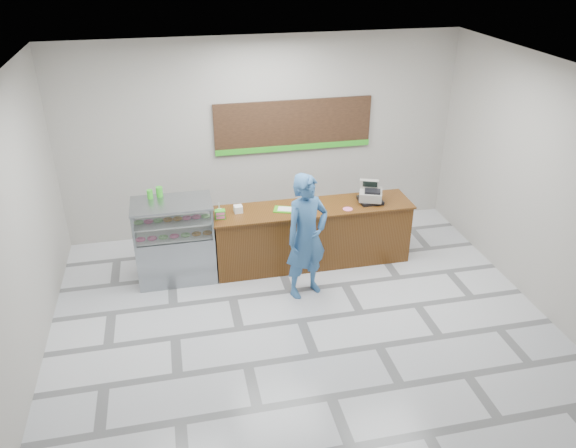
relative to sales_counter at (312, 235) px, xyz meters
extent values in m
plane|color=silver|center=(-0.55, -1.55, -0.52)|extent=(7.00, 7.00, 0.00)
plane|color=#B2ADA4|center=(-0.55, 1.45, 1.23)|extent=(7.00, 0.00, 7.00)
plane|color=silver|center=(-0.55, -1.55, 2.98)|extent=(7.00, 7.00, 0.00)
cube|color=#5C3314|center=(0.00, 0.00, -0.02)|extent=(3.20, 0.70, 1.00)
cube|color=#5C3314|center=(0.00, 0.00, 0.50)|extent=(3.26, 0.76, 0.03)
cube|color=gray|center=(-2.22, 0.00, -0.12)|extent=(1.20, 0.70, 0.80)
cube|color=white|center=(-2.22, 0.00, 0.53)|extent=(1.20, 0.70, 0.50)
cube|color=gray|center=(-2.22, 0.00, 0.80)|extent=(1.22, 0.72, 0.03)
cube|color=silver|center=(-2.22, 0.00, 0.30)|extent=(1.14, 0.64, 0.02)
cube|color=silver|center=(-2.22, 0.00, 0.54)|extent=(1.14, 0.64, 0.02)
torus|color=pink|center=(-2.72, -0.10, 0.34)|extent=(0.15, 0.15, 0.05)
torus|color=pink|center=(-2.55, -0.10, 0.34)|extent=(0.15, 0.15, 0.05)
torus|color=#92D279|center=(-2.39, -0.10, 0.34)|extent=(0.15, 0.15, 0.05)
torus|color=pink|center=(-2.22, -0.10, 0.34)|extent=(0.15, 0.15, 0.05)
torus|color=#92D279|center=(-2.05, -0.10, 0.34)|extent=(0.15, 0.15, 0.05)
torus|color=#AF7328|center=(-1.89, -0.10, 0.34)|extent=(0.15, 0.15, 0.05)
torus|color=#AF7328|center=(-1.72, -0.10, 0.34)|extent=(0.15, 0.15, 0.05)
torus|color=#92D279|center=(-2.72, 0.05, 0.58)|extent=(0.15, 0.15, 0.05)
torus|color=pink|center=(-2.58, 0.05, 0.58)|extent=(0.15, 0.15, 0.05)
torus|color=#92D279|center=(-2.43, 0.05, 0.58)|extent=(0.15, 0.15, 0.05)
torus|color=#AF7328|center=(-2.29, 0.05, 0.58)|extent=(0.15, 0.15, 0.05)
torus|color=#AF7328|center=(-2.15, 0.05, 0.58)|extent=(0.15, 0.15, 0.05)
torus|color=pink|center=(-2.01, 0.05, 0.58)|extent=(0.15, 0.15, 0.05)
torus|color=pink|center=(-1.86, 0.05, 0.58)|extent=(0.15, 0.15, 0.05)
torus|color=#92D279|center=(-1.72, 0.05, 0.58)|extent=(0.15, 0.15, 0.05)
cube|color=black|center=(0.00, 1.41, 1.43)|extent=(2.80, 0.05, 0.90)
cube|color=green|center=(0.00, 1.38, 1.03)|extent=(2.80, 0.02, 0.10)
cube|color=black|center=(0.97, -0.02, 0.54)|extent=(0.36, 0.36, 0.05)
cube|color=gray|center=(0.97, -0.02, 0.64)|extent=(0.47, 0.48, 0.14)
cube|color=black|center=(0.97, -0.09, 0.73)|extent=(0.30, 0.26, 0.04)
cube|color=gray|center=(0.97, 0.09, 0.78)|extent=(0.32, 0.19, 0.14)
cube|color=black|center=(0.97, 0.04, 0.80)|extent=(0.22, 0.10, 0.09)
cube|color=black|center=(0.94, -0.11, 0.53)|extent=(0.11, 0.18, 0.04)
cube|color=#44B31A|center=(-0.47, -0.02, 0.52)|extent=(0.38, 0.33, 0.02)
cube|color=white|center=(-0.46, -0.02, 0.53)|extent=(0.27, 0.23, 0.00)
cube|color=white|center=(-1.20, 0.06, 0.57)|extent=(0.14, 0.14, 0.11)
cylinder|color=silver|center=(-1.50, -0.04, 0.58)|extent=(0.09, 0.09, 0.13)
cube|color=green|center=(-1.50, -0.10, 0.58)|extent=(0.16, 0.11, 0.14)
cylinder|color=pink|center=(0.52, -0.20, 0.52)|extent=(0.16, 0.16, 0.00)
cylinder|color=green|center=(-2.52, 0.22, 0.88)|extent=(0.09, 0.09, 0.14)
cylinder|color=green|center=(-2.38, 0.26, 0.89)|extent=(0.10, 0.10, 0.16)
imported|color=#35659B|center=(-0.31, -0.85, 0.46)|extent=(0.83, 0.69, 1.95)
camera|label=1|loc=(-2.12, -7.86, 4.44)|focal=35.00mm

